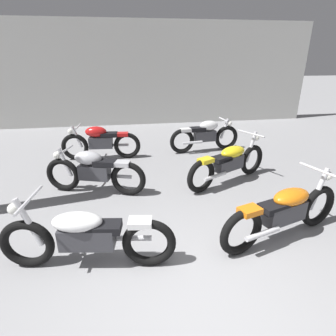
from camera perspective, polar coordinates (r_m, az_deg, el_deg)
name	(u,v)px	position (r m, az deg, el deg)	size (l,w,h in m)	color
ground_plane	(208,313)	(3.30, 8.29, -27.37)	(60.00, 60.00, 0.00)	gray
back_wall	(142,74)	(10.65, -5.33, 18.57)	(12.68, 0.24, 3.60)	#B2B2AD
motorcycle_left_row_0	(86,236)	(3.62, -16.43, -13.16)	(2.16, 0.68, 0.97)	black
motorcycle_left_row_1	(94,171)	(5.42, -14.92, -0.54)	(1.91, 0.74, 0.88)	black
motorcycle_left_row_2	(100,142)	(7.20, -13.68, 5.30)	(1.97, 0.48, 0.88)	black
motorcycle_right_row_0	(285,211)	(4.29, 22.81, -8.11)	(2.10, 0.90, 0.97)	black
motorcycle_right_row_1	(229,162)	(5.81, 12.44, 1.22)	(1.99, 1.13, 0.97)	black
motorcycle_right_row_2	(205,135)	(7.65, 7.65, 6.73)	(1.97, 0.53, 0.88)	black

